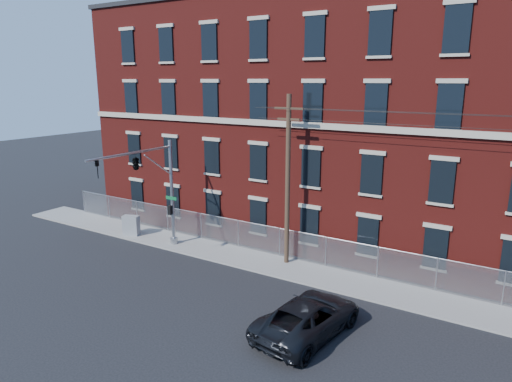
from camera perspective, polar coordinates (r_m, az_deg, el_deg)
The scene contains 8 objects.
ground at distance 24.77m, azimuth -6.65°, elevation -12.37°, with size 140.00×140.00×0.00m, color black.
sidewalk at distance 24.88m, azimuth 24.49°, elevation -13.33°, with size 65.00×3.00×0.12m, color gray.
mill_building at distance 31.44m, azimuth 28.17°, elevation 7.17°, with size 55.30×14.32×16.30m.
chain_link_fence at distance 25.65m, azimuth 25.11°, elevation -10.11°, with size 59.06×0.06×1.85m.
traffic_signal_mast at distance 28.47m, azimuth -13.75°, elevation 2.24°, with size 0.90×6.75×7.00m.
utility_pole_near at distance 26.46m, azimuth 3.99°, elevation 1.64°, with size 1.80×0.28×10.00m.
pickup_truck at distance 20.72m, azimuth 6.54°, elevation -15.40°, with size 2.67×5.79×1.61m, color black.
utility_cabinet at distance 33.61m, azimuth -15.36°, elevation -4.17°, with size 1.13×0.56×1.41m, color gray.
Camera 1 is at (14.00, -17.33, 10.84)m, focal length 31.95 mm.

